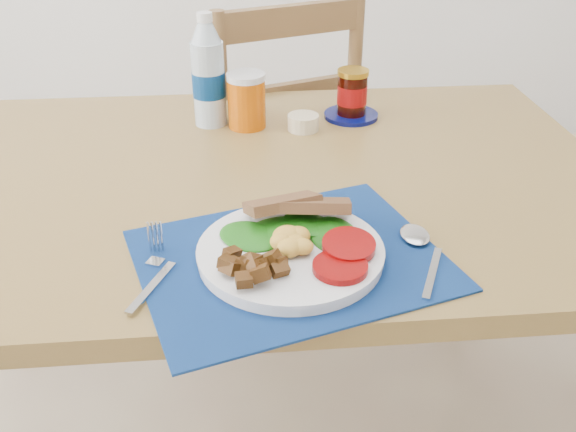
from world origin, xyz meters
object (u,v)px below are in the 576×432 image
object	(u,v)px
water_bottle	(208,77)
breakfast_plate	(287,249)
chair_far	(273,131)
jam_on_saucer	(352,97)
juice_glass	(247,102)

from	to	relation	value
water_bottle	breakfast_plate	bearing A→B (deg)	-77.91
chair_far	jam_on_saucer	bearing A→B (deg)	95.93
water_bottle	juice_glass	distance (m)	0.10
breakfast_plate	water_bottle	size ratio (longest dim) A/B	1.13
chair_far	water_bottle	world-z (taller)	chair_far
chair_far	water_bottle	bearing A→B (deg)	44.51
breakfast_plate	jam_on_saucer	xyz separation A→B (m)	(0.20, 0.56, 0.03)
breakfast_plate	jam_on_saucer	bearing A→B (deg)	63.34
chair_far	juice_glass	world-z (taller)	chair_far
juice_glass	jam_on_saucer	xyz separation A→B (m)	(0.24, 0.03, -0.01)
breakfast_plate	water_bottle	world-z (taller)	water_bottle
breakfast_plate	jam_on_saucer	world-z (taller)	jam_on_saucer
breakfast_plate	juice_glass	size ratio (longest dim) A/B	2.44
water_bottle	juice_glass	world-z (taller)	water_bottle
chair_far	jam_on_saucer	world-z (taller)	chair_far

